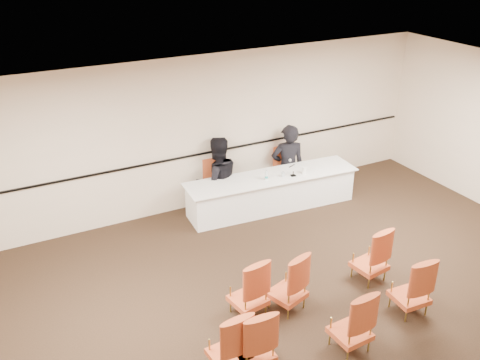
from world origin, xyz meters
name	(u,v)px	position (x,y,z in m)	size (l,w,h in m)	color
floor	(314,320)	(0.00, 0.00, 0.00)	(10.00, 10.00, 0.00)	black
ceiling	(330,120)	(0.00, 0.00, 3.00)	(10.00, 10.00, 0.00)	silver
wall_back	(198,134)	(0.00, 4.00, 1.50)	(10.00, 0.04, 3.00)	#F7DFC2
wall_rail	(200,154)	(0.00, 3.96, 1.10)	(9.80, 0.04, 0.03)	black
panel_table	(272,192)	(1.18, 3.20, 0.35)	(3.46, 0.80, 0.69)	white
panelist_main	(287,168)	(1.84, 3.68, 0.52)	(0.70, 0.46, 1.92)	black
panelist_main_chair	(287,171)	(1.84, 3.68, 0.47)	(0.50, 0.50, 0.95)	#C64323
panelist_second	(217,182)	(0.28, 3.80, 0.50)	(0.92, 0.72, 1.90)	black
panelist_second_chair	(217,184)	(0.28, 3.80, 0.47)	(0.50, 0.50, 0.95)	#C64323
papers	(292,174)	(1.57, 3.09, 0.69)	(0.30, 0.22, 0.00)	white
microphone	(293,169)	(1.54, 3.02, 0.84)	(0.11, 0.22, 0.30)	black
water_bottle	(266,175)	(1.00, 3.11, 0.79)	(0.06, 0.06, 0.21)	teal
drinking_glass	(283,174)	(1.35, 3.08, 0.74)	(0.06, 0.06, 0.10)	silver
coffee_cup	(304,170)	(1.79, 3.01, 0.76)	(0.09, 0.09, 0.14)	white
aud_chair_front_left	(248,287)	(-0.77, 0.56, 0.47)	(0.50, 0.50, 0.95)	#C64323
aud_chair_front_mid	(288,281)	(-0.21, 0.42, 0.47)	(0.50, 0.50, 0.95)	#C64323
aud_chair_front_right	(371,253)	(1.32, 0.43, 0.47)	(0.50, 0.50, 0.95)	#C64323
aud_chair_back_left	(253,339)	(-1.21, -0.39, 0.47)	(0.50, 0.50, 0.95)	#C64323
aud_chair_back_mid	(351,319)	(0.09, -0.66, 0.47)	(0.50, 0.50, 0.95)	#C64323
aud_chair_back_right	(411,284)	(1.31, -0.45, 0.47)	(0.50, 0.50, 0.95)	#C64323
aud_chair_extra	(229,341)	(-1.50, -0.29, 0.47)	(0.50, 0.50, 0.95)	#C64323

